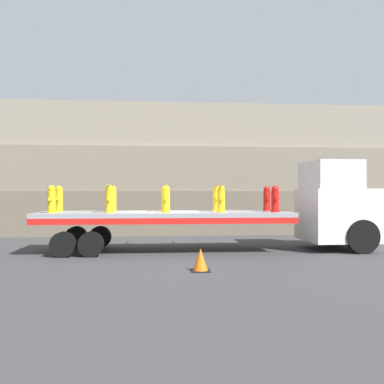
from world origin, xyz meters
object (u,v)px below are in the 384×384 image
fire_hydrant_yellow_near_1 (109,199)px  traffic_cone (201,260)px  fire_hydrant_yellow_near_0 (52,199)px  fire_hydrant_yellow_far_0 (59,199)px  fire_hydrant_yellow_far_3 (217,199)px  truck_cab (337,206)px  fire_hydrant_yellow_far_2 (165,199)px  fire_hydrant_red_near_4 (275,199)px  fire_hydrant_yellow_near_2 (166,199)px  flatbed_trailer (151,219)px  fire_hydrant_yellow_near_3 (221,199)px  fire_hydrant_yellow_far_1 (113,199)px  fire_hydrant_red_far_4 (267,199)px

fire_hydrant_yellow_near_1 → traffic_cone: size_ratio=1.56×
fire_hydrant_yellow_near_0 → fire_hydrant_yellow_far_0: bearing=90.0°
fire_hydrant_yellow_far_0 → fire_hydrant_yellow_far_3: bearing=0.0°
fire_hydrant_yellow_near_0 → traffic_cone: (4.61, -3.35, -1.55)m
truck_cab → fire_hydrant_yellow_near_1: (-8.13, -0.54, 0.26)m
truck_cab → fire_hydrant_yellow_far_2: 6.27m
fire_hydrant_red_near_4 → fire_hydrant_yellow_near_2: bearing=180.0°
flatbed_trailer → fire_hydrant_red_near_4: 4.39m
fire_hydrant_yellow_near_1 → fire_hydrant_yellow_near_3: (3.78, 0.00, 0.00)m
truck_cab → fire_hydrant_yellow_near_3: bearing=-172.9°
fire_hydrant_yellow_near_0 → fire_hydrant_red_near_4: same height
fire_hydrant_yellow_far_0 → traffic_cone: 6.58m
fire_hydrant_yellow_far_1 → fire_hydrant_yellow_far_3: bearing=0.0°
fire_hydrant_yellow_near_1 → fire_hydrant_red_near_4: 5.67m
fire_hydrant_yellow_far_0 → fire_hydrant_red_near_4: size_ratio=1.00×
fire_hydrant_yellow_near_1 → fire_hydrant_yellow_near_2: 1.89m
fire_hydrant_red_far_4 → fire_hydrant_yellow_far_3: bearing=180.0°
flatbed_trailer → fire_hydrant_yellow_near_0: (-3.26, -0.54, 0.70)m
fire_hydrant_yellow_far_2 → fire_hydrant_yellow_near_3: bearing=-29.8°
truck_cab → fire_hydrant_yellow_far_0: 10.04m
flatbed_trailer → fire_hydrant_red_near_4: size_ratio=9.53×
fire_hydrant_yellow_near_2 → fire_hydrant_yellow_far_2: 1.08m
fire_hydrant_yellow_near_2 → fire_hydrant_red_far_4: 3.93m
fire_hydrant_yellow_far_3 → fire_hydrant_yellow_far_1: bearing=180.0°
truck_cab → flatbed_trailer: (-6.76, 0.00, -0.44)m
fire_hydrant_yellow_near_3 → fire_hydrant_yellow_near_0: bearing=180.0°
fire_hydrant_yellow_near_0 → fire_hydrant_yellow_near_2: size_ratio=1.00×
fire_hydrant_red_near_4 → fire_hydrant_yellow_near_3: bearing=180.0°
fire_hydrant_yellow_far_0 → fire_hydrant_yellow_near_3: bearing=-10.8°
fire_hydrant_yellow_near_2 → traffic_cone: fire_hydrant_yellow_near_2 is taller
fire_hydrant_yellow_far_2 → fire_hydrant_red_far_4: size_ratio=1.00×
fire_hydrant_yellow_far_0 → fire_hydrant_yellow_far_3: (5.67, 0.00, 0.00)m
fire_hydrant_yellow_near_1 → fire_hydrant_yellow_far_2: size_ratio=1.00×
fire_hydrant_yellow_far_0 → fire_hydrant_yellow_far_3: 5.67m
fire_hydrant_yellow_near_0 → fire_hydrant_yellow_far_0: size_ratio=1.00×
fire_hydrant_yellow_far_1 → fire_hydrant_yellow_far_2: size_ratio=1.00×
fire_hydrant_yellow_far_3 → fire_hydrant_red_near_4: same height
fire_hydrant_yellow_near_3 → fire_hydrant_red_near_4: 1.89m
fire_hydrant_yellow_near_1 → fire_hydrant_yellow_far_1: size_ratio=1.00×
fire_hydrant_yellow_far_1 → traffic_cone: size_ratio=1.56×
fire_hydrant_yellow_far_3 → fire_hydrant_yellow_far_2: bearing=180.0°
fire_hydrant_yellow_near_0 → fire_hydrant_yellow_far_1: bearing=29.8°
fire_hydrant_yellow_near_1 → fire_hydrant_yellow_far_3: same height
truck_cab → traffic_cone: 6.79m
truck_cab → fire_hydrant_yellow_far_2: (-6.24, 0.54, 0.26)m
truck_cab → fire_hydrant_yellow_far_1: bearing=176.2°
fire_hydrant_yellow_far_3 → traffic_cone: bearing=-103.5°
fire_hydrant_yellow_near_2 → fire_hydrant_yellow_far_3: same height
fire_hydrant_yellow_near_3 → fire_hydrant_red_near_4: bearing=0.0°
fire_hydrant_yellow_near_2 → traffic_cone: (0.83, -3.35, -1.55)m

